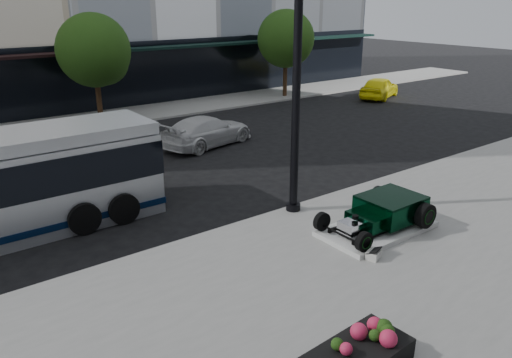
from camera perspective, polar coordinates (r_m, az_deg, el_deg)
ground at (r=16.89m, az=-4.84°, el=-2.61°), size 120.00×120.00×0.00m
sidewalk_far at (r=29.20m, az=-19.77°, el=6.13°), size 70.00×4.00×0.12m
street_trees at (r=28.09m, az=-17.80°, el=13.55°), size 29.80×3.80×5.70m
display_plinth at (r=14.90m, az=13.60°, el=-5.54°), size 3.40×1.80×0.15m
hot_rod at (r=14.94m, az=14.58°, el=-3.45°), size 3.22×2.00×0.81m
info_plaque at (r=13.38m, az=13.30°, el=-8.35°), size 0.47×0.41×0.31m
lamppost at (r=14.86m, az=4.64°, el=10.21°), size 0.46×0.46×8.32m
flower_planter at (r=9.77m, az=11.52°, el=-19.21°), size 2.12×1.13×0.67m
white_sedan at (r=23.24m, az=-5.61°, el=5.49°), size 5.07×2.99×1.38m
yellow_taxi at (r=35.57m, az=13.92°, el=10.12°), size 4.58×3.24×1.45m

